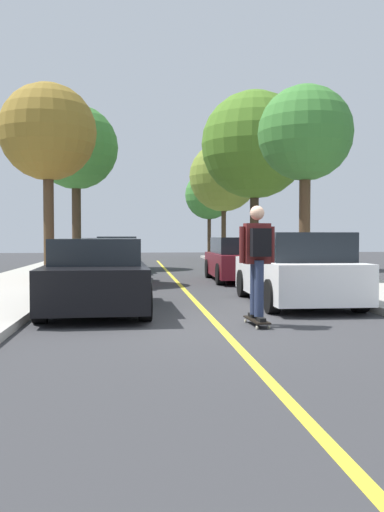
{
  "coord_description": "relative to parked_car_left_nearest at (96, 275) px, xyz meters",
  "views": [
    {
      "loc": [
        -1.32,
        -8.6,
        1.43
      ],
      "look_at": [
        0.19,
        5.72,
        0.91
      ],
      "focal_mm": 38.29,
      "sensor_mm": 36.0,
      "label": 1
    }
  ],
  "objects": [
    {
      "name": "parked_car_right_nearest",
      "position": [
        4.11,
        0.55,
        0.05
      ],
      "size": [
        1.92,
        4.26,
        1.5
      ],
      "color": "white",
      "rests_on": "ground"
    },
    {
      "name": "street_tree_left_nearest",
      "position": [
        -1.82,
        6.06,
        3.82
      ],
      "size": [
        2.88,
        2.88,
        5.84
      ],
      "color": "#4C3823",
      "rests_on": "sidewalk_left"
    },
    {
      "name": "parked_car_left_nearest",
      "position": [
        0.0,
        0.0,
        0.0
      ],
      "size": [
        2.05,
        4.31,
        1.38
      ],
      "color": "black",
      "rests_on": "ground"
    },
    {
      "name": "parked_car_left_near",
      "position": [
        0.0,
        6.06,
        -0.0
      ],
      "size": [
        1.84,
        4.51,
        1.38
      ],
      "color": "maroon",
      "rests_on": "ground"
    },
    {
      "name": "parked_car_left_far",
      "position": [
        -0.0,
        11.81,
        0.02
      ],
      "size": [
        1.95,
        4.76,
        1.43
      ],
      "color": "#196066",
      "rests_on": "ground"
    },
    {
      "name": "street_tree_right_near",
      "position": [
        5.93,
        12.77,
        4.71
      ],
      "size": [
        4.65,
        4.65,
        7.59
      ],
      "color": "#3D2D1E",
      "rests_on": "sidewalk_right"
    },
    {
      "name": "ground",
      "position": [
        2.06,
        -2.03,
        -0.68
      ],
      "size": [
        80.0,
        80.0,
        0.0
      ],
      "primitive_type": "plane",
      "color": "#353538"
    },
    {
      "name": "parked_car_right_near",
      "position": [
        4.11,
        6.58,
        0.01
      ],
      "size": [
        2.0,
        4.27,
        1.4
      ],
      "color": "maroon",
      "rests_on": "ground"
    },
    {
      "name": "skateboarder",
      "position": [
        2.68,
        -2.14,
        0.45
      ],
      "size": [
        0.58,
        0.7,
        1.81
      ],
      "color": "black",
      "rests_on": "skateboard"
    },
    {
      "name": "street_tree_right_nearest",
      "position": [
        5.93,
        5.69,
        3.86
      ],
      "size": [
        2.9,
        2.9,
        5.9
      ],
      "color": "#4C3823",
      "rests_on": "sidewalk_right"
    },
    {
      "name": "fire_hydrant",
      "position": [
        5.61,
        2.23,
        -0.2
      ],
      "size": [
        0.2,
        0.2,
        0.7
      ],
      "color": "#B2140F",
      "rests_on": "sidewalk_right"
    },
    {
      "name": "center_line",
      "position": [
        2.06,
        1.97,
        -0.68
      ],
      "size": [
        0.12,
        39.2,
        0.01
      ],
      "primitive_type": "cube",
      "color": "gold",
      "rests_on": "ground"
    },
    {
      "name": "street_tree_right_farthest",
      "position": [
        5.93,
        27.25,
        3.63
      ],
      "size": [
        3.39,
        3.39,
        5.88
      ],
      "color": "#3D2D1E",
      "rests_on": "sidewalk_right"
    },
    {
      "name": "skateboard",
      "position": [
        2.68,
        -2.1,
        -0.6
      ],
      "size": [
        0.27,
        0.85,
        0.1
      ],
      "color": "black",
      "rests_on": "ground"
    },
    {
      "name": "street_tree_right_far",
      "position": [
        5.93,
        21.01,
        4.23
      ],
      "size": [
        4.05,
        4.05,
        6.8
      ],
      "color": "#3D2D1E",
      "rests_on": "sidewalk_right"
    },
    {
      "name": "street_tree_left_near",
      "position": [
        -1.82,
        13.91,
        4.64
      ],
      "size": [
        3.69,
        3.69,
        7.06
      ],
      "color": "#3D2D1E",
      "rests_on": "sidewalk_left"
    }
  ]
}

